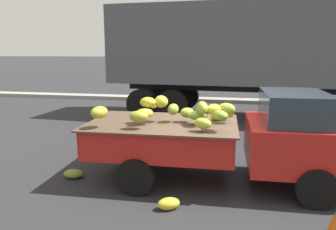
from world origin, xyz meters
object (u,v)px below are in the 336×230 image
at_px(pickup_truck, 268,137).
at_px(fallen_banana_bunch_by_wheel, 169,204).
at_px(fallen_banana_bunch_near_tailgate, 74,174).
at_px(semi_trailer, 281,46).

bearing_deg(pickup_truck, fallen_banana_bunch_by_wheel, -140.95).
distance_m(fallen_banana_bunch_near_tailgate, fallen_banana_bunch_by_wheel, 2.22).
xyz_separation_m(pickup_truck, fallen_banana_bunch_near_tailgate, (-3.59, -0.44, -0.81)).
bearing_deg(fallen_banana_bunch_near_tailgate, semi_trailer, 55.27).
distance_m(semi_trailer, fallen_banana_bunch_near_tailgate, 8.25).
relative_size(semi_trailer, fallen_banana_bunch_by_wheel, 34.16).
bearing_deg(fallen_banana_bunch_by_wheel, semi_trailer, 71.61).
height_order(pickup_truck, fallen_banana_bunch_by_wheel, pickup_truck).
distance_m(pickup_truck, fallen_banana_bunch_by_wheel, 2.20).
height_order(semi_trailer, fallen_banana_bunch_near_tailgate, semi_trailer).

